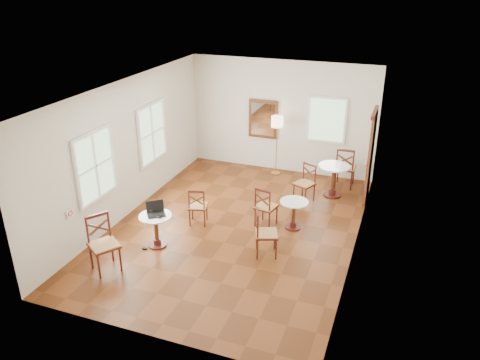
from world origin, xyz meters
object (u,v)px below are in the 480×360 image
(chair_mid_b, at_px, (265,233))
(floor_lamp, at_px, (277,126))
(cafe_table_mid, at_px, (294,211))
(navy_mug, at_px, (151,210))
(laptop, at_px, (156,211))
(chair_near_a, at_px, (198,206))
(mouse, at_px, (159,217))
(cafe_table_back, at_px, (333,177))
(power_adapter, at_px, (145,249))
(water_glass, at_px, (152,213))
(chair_mid_a, at_px, (266,207))
(chair_back_b, at_px, (305,183))
(chair_back_a, at_px, (345,167))
(cafe_table_near, at_px, (156,227))
(chair_near_b, at_px, (103,244))

(chair_mid_b, bearing_deg, floor_lamp, -7.27)
(cafe_table_mid, relative_size, navy_mug, 5.78)
(cafe_table_mid, xyz_separation_m, laptop, (-2.39, -1.57, 0.35))
(chair_near_a, bearing_deg, mouse, 62.29)
(cafe_table_back, distance_m, mouse, 4.51)
(cafe_table_back, height_order, power_adapter, cafe_table_back)
(water_glass, bearing_deg, chair_mid_a, 39.65)
(chair_back_b, bearing_deg, laptop, -104.27)
(navy_mug, bearing_deg, chair_back_a, 51.75)
(chair_mid_b, xyz_separation_m, chair_back_b, (0.18, 2.58, -0.01))
(chair_back_a, relative_size, laptop, 2.37)
(water_glass, bearing_deg, floor_lamp, 73.77)
(chair_mid_a, height_order, navy_mug, chair_mid_a)
(cafe_table_back, height_order, laptop, laptop)
(floor_lamp, xyz_separation_m, power_adapter, (-1.36, -4.57, -1.34))
(chair_back_b, relative_size, laptop, 2.04)
(chair_back_a, height_order, mouse, chair_back_a)
(power_adapter, bearing_deg, chair_back_b, 52.72)
(cafe_table_near, xyz_separation_m, cafe_table_back, (2.88, 3.51, 0.07))
(power_adapter, bearing_deg, chair_near_b, -111.65)
(chair_near_a, bearing_deg, navy_mug, 47.42)
(chair_near_b, xyz_separation_m, laptop, (0.47, 1.10, 0.21))
(chair_near_b, relative_size, laptop, 2.38)
(cafe_table_back, xyz_separation_m, chair_mid_b, (-0.76, -3.07, -0.02))
(chair_near_a, xyz_separation_m, chair_near_b, (-0.88, -2.15, 0.11))
(chair_mid_b, bearing_deg, mouse, 83.58)
(chair_back_a, distance_m, chair_back_b, 1.38)
(chair_back_a, relative_size, water_glass, 10.00)
(chair_near_a, distance_m, mouse, 1.23)
(chair_mid_a, xyz_separation_m, laptop, (-1.80, -1.47, 0.29))
(water_glass, bearing_deg, laptop, 53.20)
(cafe_table_near, bearing_deg, chair_mid_a, 40.66)
(chair_back_b, relative_size, water_glass, 8.60)
(chair_back_a, xyz_separation_m, chair_back_b, (-0.76, -1.14, -0.07))
(floor_lamp, relative_size, water_glass, 15.15)
(cafe_table_mid, relative_size, floor_lamp, 0.39)
(chair_mid_a, bearing_deg, navy_mug, 48.20)
(chair_near_b, distance_m, water_glass, 1.13)
(chair_back_a, bearing_deg, cafe_table_near, 54.17)
(floor_lamp, distance_m, navy_mug, 4.50)
(chair_mid_a, height_order, power_adapter, chair_mid_a)
(cafe_table_near, bearing_deg, navy_mug, 144.21)
(cafe_table_mid, bearing_deg, cafe_table_back, 74.96)
(chair_near_a, relative_size, water_glass, 7.99)
(chair_back_b, bearing_deg, cafe_table_mid, -62.95)
(water_glass, bearing_deg, cafe_table_back, 49.98)
(chair_mid_b, bearing_deg, power_adapter, 85.59)
(chair_mid_b, xyz_separation_m, power_adapter, (-2.28, -0.66, -0.45))
(chair_mid_a, height_order, floor_lamp, floor_lamp)
(cafe_table_mid, xyz_separation_m, chair_near_a, (-1.99, -0.52, 0.03))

